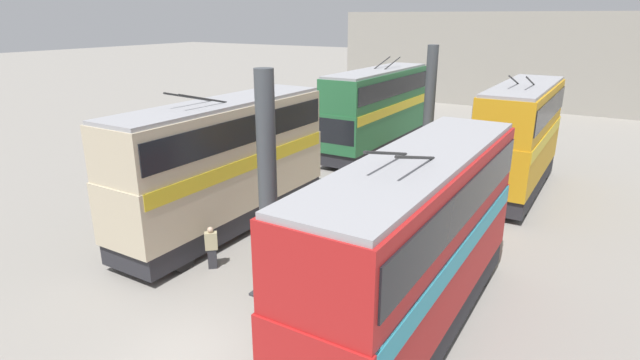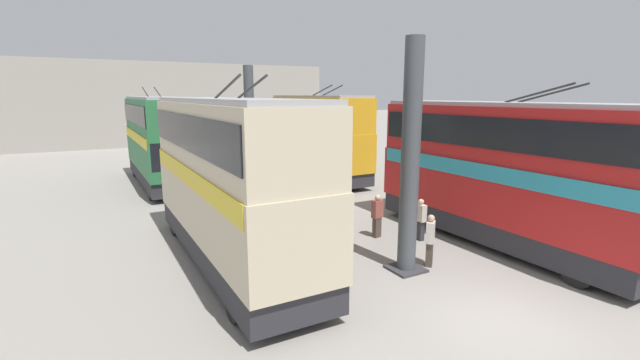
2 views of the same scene
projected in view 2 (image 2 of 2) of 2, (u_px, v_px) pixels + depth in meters
ground_plane at (499, 320)px, 10.36m from camera, size 240.00×240.00×0.00m
depot_back_wall at (170, 104)px, 45.50m from camera, size 0.50×36.00×8.77m
support_column_near at (410, 163)px, 12.68m from camera, size 1.01×1.01×7.00m
support_column_far at (250, 130)px, 24.58m from camera, size 1.01×1.01×7.00m
bus_left_near at (503, 165)px, 15.20m from camera, size 10.39×2.54×5.73m
bus_left_far at (318, 133)px, 26.92m from camera, size 9.01×2.54×5.94m
bus_right_near at (229, 172)px, 13.36m from camera, size 10.42×2.54×5.88m
bus_right_far at (158, 136)px, 25.42m from camera, size 10.48×2.54×5.87m
person_by_left_row at (420, 219)px, 15.93m from camera, size 0.42×0.24×1.59m
person_aisle_midway at (377, 215)px, 16.24m from camera, size 0.30×0.45×1.68m
person_aisle_foreground at (430, 239)px, 13.48m from camera, size 0.46×0.47×1.69m
person_by_right_row at (326, 258)px, 12.12m from camera, size 0.46×0.47×1.55m
oil_drum at (198, 176)px, 26.20m from camera, size 0.58×0.58×0.89m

